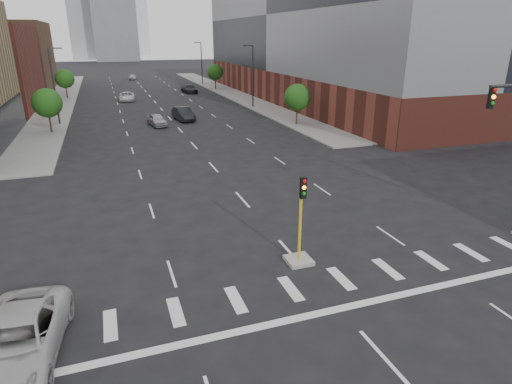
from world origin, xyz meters
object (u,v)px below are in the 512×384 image
car_far_left (127,96)px  parked_minivan (17,341)px  median_traffic_signal (300,244)px  car_deep_right (189,89)px  car_near_left (157,120)px  car_distant (133,77)px  car_mid_right (183,114)px

car_far_left → parked_minivan: (-7.41, -62.77, 0.08)m
car_far_left → parked_minivan: 63.21m
median_traffic_signal → car_deep_right: median_traffic_signal is taller
median_traffic_signal → car_near_left: median_traffic_signal is taller
median_traffic_signal → car_distant: (-0.53, 97.84, -0.29)m
car_mid_right → car_distant: 58.93m
car_deep_right → car_near_left: bearing=-114.0°
car_mid_right → car_far_left: size_ratio=0.97×
car_mid_right → car_deep_right: (6.21, 27.99, -0.07)m
median_traffic_signal → parked_minivan: bearing=-165.8°
car_mid_right → car_deep_right: 28.67m
car_far_left → car_deep_right: bearing=34.4°
median_traffic_signal → car_deep_right: bearing=83.4°
car_mid_right → car_distant: bearing=84.9°
car_deep_right → parked_minivan: bearing=-111.6°
car_mid_right → car_distant: (-2.03, 58.89, -0.15)m
car_near_left → car_distant: car_near_left is taller
car_near_left → car_deep_right: (9.90, 30.54, 0.04)m
median_traffic_signal → car_far_left: bearing=94.1°
median_traffic_signal → parked_minivan: size_ratio=0.75×
car_distant → parked_minivan: parked_minivan is taller
car_near_left → car_far_left: (-2.09, 23.41, 0.01)m
median_traffic_signal → car_deep_right: size_ratio=0.83×
car_near_left → parked_minivan: (-9.50, -39.36, 0.09)m
median_traffic_signal → car_mid_right: bearing=87.8°
car_distant → parked_minivan: bearing=-87.2°
car_deep_right → parked_minivan: (-19.41, -69.90, 0.05)m
car_deep_right → car_distant: size_ratio=1.31×
median_traffic_signal → car_mid_right: size_ratio=0.86×
car_deep_right → parked_minivan: size_ratio=0.90×
car_mid_right → median_traffic_signal: bearing=-99.3°
car_near_left → car_far_left: bearing=86.1°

